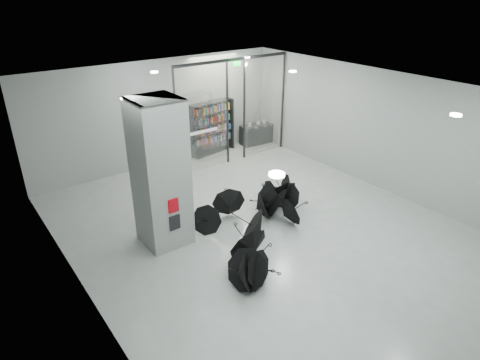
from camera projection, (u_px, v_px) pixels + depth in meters
room at (286, 145)px, 10.34m from camera, size 14.00×14.02×4.01m
column at (160, 174)px, 10.80m from camera, size 1.20×1.20×4.00m
fire_cabinet at (174, 206)px, 10.63m from camera, size 0.28×0.04×0.38m
info_panel at (175, 222)px, 10.84m from camera, size 0.30×0.03×0.42m
exit_sign at (237, 64)px, 15.05m from camera, size 0.30×0.06×0.15m
glass_partition at (234, 107)px, 15.90m from camera, size 5.06×0.08×4.00m
bookshelf at (212, 128)px, 17.15m from camera, size 2.00×0.67×2.16m
shop_counter at (256, 134)px, 18.41m from camera, size 1.47×0.69×0.85m
umbrella_cluster at (261, 225)px, 11.76m from camera, size 4.93×4.03×1.29m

